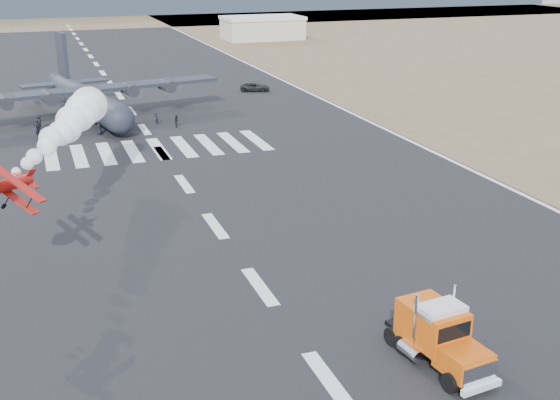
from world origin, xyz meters
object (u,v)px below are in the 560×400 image
aerobatic_biplane (7,185)px  support_vehicle (255,87)px  hangar_right (262,28)px  crew_e (99,127)px  crew_f (39,131)px  crew_b (63,123)px  transport_aircraft (86,98)px  crew_a (157,118)px  crew_d (38,127)px  crew_h (177,121)px  crew_c (39,122)px  crew_g (37,130)px  semi_truck (438,334)px

aerobatic_biplane → support_vehicle: aerobatic_biplane is taller
hangar_right → crew_e: (-51.72, -90.69, -2.09)m
crew_f → hangar_right: bearing=-43.7°
crew_b → transport_aircraft: bearing=134.1°
hangar_right → transport_aircraft: bearing=-123.1°
crew_a → crew_e: bearing=81.4°
support_vehicle → crew_d: crew_d is taller
crew_h → hangar_right: bearing=-22.2°
aerobatic_biplane → crew_c: (2.73, 47.19, -6.31)m
hangar_right → transport_aircraft: transport_aircraft is taller
crew_g → crew_h: (17.37, -0.82, -0.07)m
crew_a → crew_f: bearing=69.2°
transport_aircraft → crew_b: transport_aircraft is taller
crew_f → crew_h: crew_f is taller
crew_a → crew_h: crew_h is taller
aerobatic_biplane → crew_e: 42.91m
crew_f → crew_e: bearing=-105.1°
aerobatic_biplane → crew_e: bearing=93.9°
crew_c → crew_d: size_ratio=1.08×
semi_truck → transport_aircraft: transport_aircraft is taller
support_vehicle → crew_f: (-34.60, -20.74, 0.22)m
hangar_right → crew_f: hangar_right is taller
transport_aircraft → crew_f: size_ratio=20.66×
crew_b → crew_d: (-3.15, -0.91, -0.08)m
aerobatic_biplane → transport_aircraft: (9.20, 51.95, -4.43)m
crew_g → crew_h: size_ratio=1.09×
hangar_right → crew_h: bearing=-114.8°
crew_f → crew_g: 0.85m
support_vehicle → crew_a: (-19.56, -18.19, 0.11)m
support_vehicle → crew_h: bearing=160.7°
semi_truck → support_vehicle: (15.30, 80.92, -1.09)m
crew_e → crew_f: size_ratio=1.03×
aerobatic_biplane → crew_e: aerobatic_biplane is taller
aerobatic_biplane → transport_aircraft: transport_aircraft is taller
crew_c → crew_g: size_ratio=1.02×
crew_c → crew_f: bearing=10.1°
hangar_right → crew_h: hangar_right is taller
aerobatic_biplane → support_vehicle: 73.09m
crew_c → crew_e: 9.14m
semi_truck → crew_f: bearing=100.8°
crew_b → crew_c: (-2.88, 1.64, -0.01)m
hangar_right → crew_a: bearing=-116.6°
crew_e → crew_c: bearing=-90.1°
support_vehicle → crew_f: 40.34m
crew_c → crew_h: size_ratio=1.11×
crew_b → hangar_right: bearing=130.6°
crew_a → crew_f: 15.25m
aerobatic_biplane → crew_f: bearing=103.8°
crew_b → crew_c: size_ratio=1.02×
crew_b → crew_c: bearing=-136.3°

